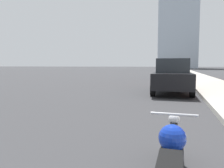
# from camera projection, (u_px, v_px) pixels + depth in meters

# --- Properties ---
(sidewalk) EXTENTS (2.74, 240.00, 0.15)m
(sidewalk) POSITION_uv_depth(u_px,v_px,m) (190.00, 73.00, 35.79)
(sidewalk) COLOR #B2ADA3
(sidewalk) RESTS_ON ground_plane
(parked_car_black) EXTENTS (1.90, 4.60, 1.67)m
(parked_car_black) POSITION_uv_depth(u_px,v_px,m) (172.00, 76.00, 10.74)
(parked_car_black) COLOR black
(parked_car_black) RESTS_ON ground_plane
(parked_car_blue) EXTENTS (2.03, 4.62, 1.90)m
(parked_car_blue) POSITION_uv_depth(u_px,v_px,m) (173.00, 69.00, 23.66)
(parked_car_blue) COLOR #1E3899
(parked_car_blue) RESTS_ON ground_plane
(parked_car_silver) EXTENTS (2.17, 4.66, 1.72)m
(parked_car_silver) POSITION_uv_depth(u_px,v_px,m) (174.00, 68.00, 36.31)
(parked_car_silver) COLOR #BCBCC1
(parked_car_silver) RESTS_ON ground_plane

